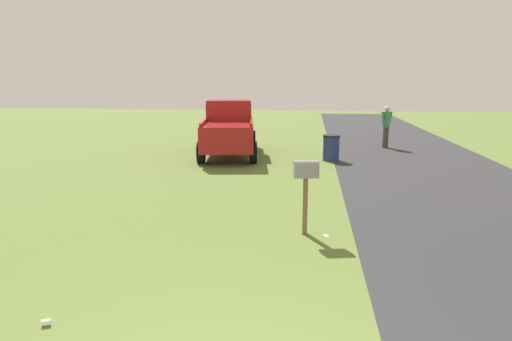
{
  "coord_description": "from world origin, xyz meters",
  "views": [
    {
      "loc": [
        -2.97,
        -0.68,
        2.85
      ],
      "look_at": [
        4.77,
        0.28,
        1.25
      ],
      "focal_mm": 31.14,
      "sensor_mm": 36.0,
      "label": 1
    }
  ],
  "objects": [
    {
      "name": "mailbox",
      "position": [
        5.05,
        -0.61,
        1.12
      ],
      "size": [
        0.29,
        0.49,
        1.41
      ],
      "rotation": [
        0.0,
        0.0,
        0.21
      ],
      "color": "brown",
      "rests_on": "ground"
    },
    {
      "name": "litter_cup_far_scatter",
      "position": [
        1.45,
        2.37,
        0.04
      ],
      "size": [
        0.12,
        0.12,
        0.08
      ],
      "primitive_type": "cylinder",
      "rotation": [
        0.0,
        1.57,
        5.15
      ],
      "color": "white",
      "rests_on": "ground"
    },
    {
      "name": "pedestrian",
      "position": [
        16.38,
        -3.85,
        1.04
      ],
      "size": [
        0.32,
        0.5,
        1.78
      ],
      "rotation": [
        0.0,
        0.0,
        3.76
      ],
      "color": "#4C4238",
      "rests_on": "ground"
    },
    {
      "name": "trash_bin",
      "position": [
        12.95,
        -1.41,
        0.47
      ],
      "size": [
        0.61,
        0.61,
        0.93
      ],
      "color": "navy",
      "rests_on": "ground"
    },
    {
      "name": "pickup_truck",
      "position": [
        13.87,
        2.46,
        1.1
      ],
      "size": [
        5.33,
        2.63,
        2.09
      ],
      "rotation": [
        0.0,
        0.0,
        0.14
      ],
      "color": "maroon",
      "rests_on": "ground"
    },
    {
      "name": "road_asphalt",
      "position": [
        6.0,
        -4.37,
        0.0
      ],
      "size": [
        60.0,
        5.71,
        0.01
      ],
      "primitive_type": "cube",
      "color": "#2D2D30",
      "rests_on": "ground"
    },
    {
      "name": "litter_wrapper_near_hydrant",
      "position": [
        4.98,
        -1.01,
        0.0
      ],
      "size": [
        0.14,
        0.12,
        0.01
      ],
      "primitive_type": "cube",
      "rotation": [
        0.0,
        0.0,
        3.53
      ],
      "color": "silver",
      "rests_on": "ground"
    }
  ]
}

